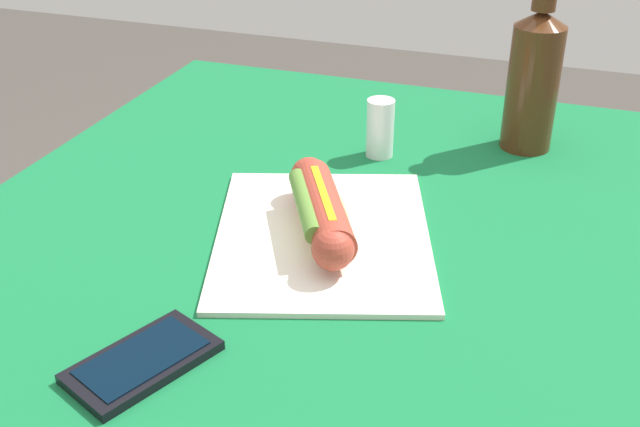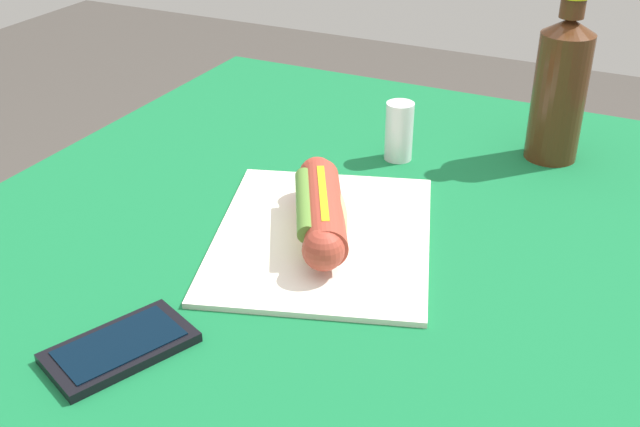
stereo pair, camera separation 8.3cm
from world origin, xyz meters
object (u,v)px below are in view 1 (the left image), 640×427
object	(u,v)px
cell_phone	(143,361)
soda_bottle	(534,78)
salt_shaker	(381,128)
hot_dog	(319,211)

from	to	relation	value
cell_phone	soda_bottle	distance (m)	0.63
soda_bottle	salt_shaker	size ratio (longest dim) A/B	2.86
cell_phone	soda_bottle	world-z (taller)	soda_bottle
hot_dog	cell_phone	xyz separation A→B (m)	(-0.25, 0.07, -0.03)
cell_phone	salt_shaker	world-z (taller)	salt_shaker
cell_phone	salt_shaker	size ratio (longest dim) A/B	1.84
hot_dog	cell_phone	size ratio (longest dim) A/B	1.32
soda_bottle	hot_dog	bearing A→B (deg)	150.25
cell_phone	salt_shaker	bearing A→B (deg)	-9.16
soda_bottle	salt_shaker	xyz separation A→B (m)	(-0.09, 0.18, -0.06)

